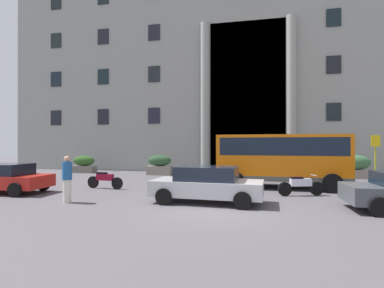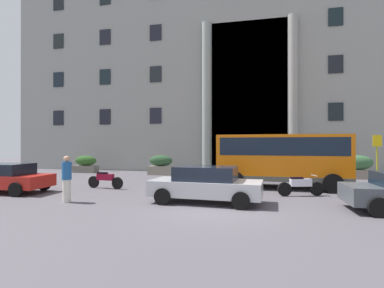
{
  "view_description": "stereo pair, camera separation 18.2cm",
  "coord_description": "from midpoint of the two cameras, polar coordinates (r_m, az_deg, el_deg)",
  "views": [
    {
      "loc": [
        1.18,
        -10.24,
        2.22
      ],
      "look_at": [
        -1.83,
        4.02,
        2.25
      ],
      "focal_mm": 27.44,
      "sensor_mm": 36.0,
      "label": 1
    },
    {
      "loc": [
        1.36,
        -10.2,
        2.22
      ],
      "look_at": [
        -1.83,
        4.02,
        2.25
      ],
      "focal_mm": 27.44,
      "sensor_mm": 36.0,
      "label": 2
    }
  ],
  "objects": [
    {
      "name": "hedge_planter_far_west",
      "position": [
        24.78,
        -20.48,
        -3.75
      ],
      "size": [
        1.89,
        0.82,
        1.35
      ],
      "color": "#656258",
      "rests_on": "ground_plane"
    },
    {
      "name": "bus_stop_sign",
      "position": [
        18.36,
        31.84,
        -1.79
      ],
      "size": [
        0.44,
        0.08,
        2.73
      ],
      "color": "#9CA01D",
      "rests_on": "ground_plane"
    },
    {
      "name": "motorcycle_far_end",
      "position": [
        15.57,
        -17.02,
        -6.62
      ],
      "size": [
        2.03,
        0.55,
        0.89
      ],
      "rotation": [
        0.0,
        0.0,
        -0.13
      ],
      "color": "black",
      "rests_on": "ground_plane"
    },
    {
      "name": "parked_hatchback_near",
      "position": [
        16.16,
        -33.18,
        -5.53
      ],
      "size": [
        4.23,
        2.18,
        1.34
      ],
      "rotation": [
        0.0,
        0.0,
        0.05
      ],
      "color": "#B21F17",
      "rests_on": "ground_plane"
    },
    {
      "name": "hedge_planter_entrance_left",
      "position": [
        21.66,
        -6.55,
        -4.15
      ],
      "size": [
        1.81,
        0.81,
        1.45
      ],
      "color": "gray",
      "rests_on": "ground_plane"
    },
    {
      "name": "hedge_planter_west",
      "position": [
        21.99,
        29.06,
        -3.97
      ],
      "size": [
        1.89,
        0.84,
        1.53
      ],
      "color": "gray",
      "rests_on": "ground_plane"
    },
    {
      "name": "pedestrian_woman_dark_dress",
      "position": [
        12.31,
        -23.5,
        -6.23
      ],
      "size": [
        0.36,
        0.36,
        1.79
      ],
      "rotation": [
        0.0,
        0.0,
        1.92
      ],
      "color": "beige",
      "rests_on": "ground_plane"
    },
    {
      "name": "ground_plane",
      "position": [
        10.55,
        4.83,
        -12.61
      ],
      "size": [
        80.0,
        64.0,
        0.12
      ],
      "primitive_type": "cube",
      "color": "#555057"
    },
    {
      "name": "hedge_planter_far_east",
      "position": [
        20.74,
        7.15,
        -4.27
      ],
      "size": [
        1.55,
        0.92,
        1.49
      ],
      "color": "slate",
      "rests_on": "ground_plane"
    },
    {
      "name": "scooter_by_planter",
      "position": [
        13.64,
        19.85,
        -7.54
      ],
      "size": [
        1.98,
        0.79,
        0.89
      ],
      "rotation": [
        0.0,
        0.0,
        0.29
      ],
      "color": "black",
      "rests_on": "ground_plane"
    },
    {
      "name": "orange_minibus",
      "position": [
        15.79,
        16.54,
        -2.28
      ],
      "size": [
        6.42,
        2.92,
        2.72
      ],
      "rotation": [
        0.0,
        0.0,
        -0.04
      ],
      "color": "orange",
      "rests_on": "ground_plane"
    },
    {
      "name": "parked_sedan_far",
      "position": [
        11.32,
        2.45,
        -7.79
      ],
      "size": [
        4.3,
        2.12,
        1.39
      ],
      "rotation": [
        0.0,
        0.0,
        -0.06
      ],
      "color": "#B4B5BA",
      "rests_on": "ground_plane"
    },
    {
      "name": "office_building_facade",
      "position": [
        28.95,
        9.28,
        16.54
      ],
      "size": [
        40.51,
        9.62,
        21.04
      ],
      "color": "gray",
      "rests_on": "ground_plane"
    },
    {
      "name": "motorcycle_near_kerb",
      "position": [
        13.6,
        3.9,
        -7.58
      ],
      "size": [
        1.93,
        0.55,
        0.89
      ],
      "rotation": [
        0.0,
        0.0,
        0.11
      ],
      "color": "black",
      "rests_on": "ground_plane"
    }
  ]
}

